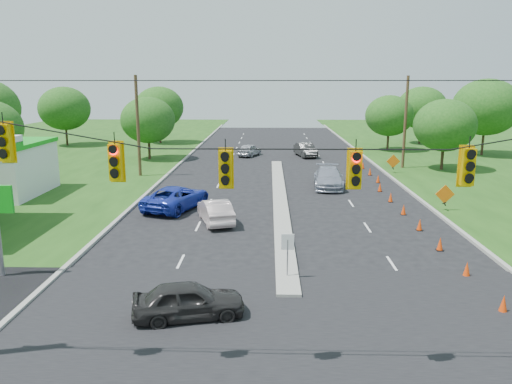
{
  "coord_description": "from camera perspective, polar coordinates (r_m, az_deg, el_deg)",
  "views": [
    {
      "loc": [
        -0.83,
        -14.33,
        8.35
      ],
      "look_at": [
        -1.48,
        10.87,
        2.8
      ],
      "focal_mm": 35.0,
      "sensor_mm": 36.0,
      "label": 1
    }
  ],
  "objects": [
    {
      "name": "tree_9",
      "position": [
        51.33,
        20.77,
        7.14
      ],
      "size": [
        5.88,
        5.88,
        6.86
      ],
      "color": "black",
      "rests_on": "ground"
    },
    {
      "name": "tree_4",
      "position": [
        71.76,
        -21.05,
        8.9
      ],
      "size": [
        6.72,
        6.72,
        7.84
      ],
      "color": "black",
      "rests_on": "ground"
    },
    {
      "name": "cone_1",
      "position": [
        23.96,
        22.95,
        -8.12
      ],
      "size": [
        0.32,
        0.32,
        0.7
      ],
      "primitive_type": "cone",
      "color": "#E93D09",
      "rests_on": "ground"
    },
    {
      "name": "ground",
      "position": [
        16.61,
        4.35,
        -17.82
      ],
      "size": [
        160.0,
        160.0,
        0.0
      ],
      "primitive_type": "plane",
      "color": "black",
      "rests_on": "ground"
    },
    {
      "name": "signal_span",
      "position": [
        13.77,
        4.68,
        -1.83
      ],
      "size": [
        25.6,
        0.32,
        9.0
      ],
      "color": "#422D1C",
      "rests_on": "ground"
    },
    {
      "name": "tree_10",
      "position": [
        63.46,
        24.81,
        8.79
      ],
      "size": [
        7.56,
        7.56,
        8.82
      ],
      "color": "black",
      "rests_on": "ground"
    },
    {
      "name": "silver_car_far",
      "position": [
        40.84,
        8.28,
        1.64
      ],
      "size": [
        2.65,
        5.7,
        1.61
      ],
      "primitive_type": "imported",
      "rotation": [
        0.0,
        0.0,
        -0.07
      ],
      "color": "#8D93A4",
      "rests_on": "ground"
    },
    {
      "name": "cone_2",
      "position": [
        27.05,
        20.29,
        -5.58
      ],
      "size": [
        0.32,
        0.32,
        0.7
      ],
      "primitive_type": "cone",
      "color": "#E93D09",
      "rests_on": "ground"
    },
    {
      "name": "cone_3",
      "position": [
        30.24,
        18.2,
        -3.56
      ],
      "size": [
        0.32,
        0.32,
        0.7
      ],
      "primitive_type": "cone",
      "color": "#E93D09",
      "rests_on": "ground"
    },
    {
      "name": "utility_pole_far_right",
      "position": [
        51.24,
        16.69,
        7.6
      ],
      "size": [
        0.28,
        0.28,
        9.0
      ],
      "primitive_type": "cylinder",
      "color": "#422D1C",
      "rests_on": "ground"
    },
    {
      "name": "cone_9",
      "position": [
        50.35,
        12.13,
        3.0
      ],
      "size": [
        0.32,
        0.32,
        0.7
      ],
      "primitive_type": "cone",
      "color": "#E93D09",
      "rests_on": "ground"
    },
    {
      "name": "blue_pickup",
      "position": [
        33.91,
        -9.07,
        -0.62
      ],
      "size": [
        4.42,
        6.26,
        1.59
      ],
      "primitive_type": "imported",
      "rotation": [
        0.0,
        0.0,
        2.79
      ],
      "color": "#1E30AD",
      "rests_on": "ground"
    },
    {
      "name": "cross_street",
      "position": [
        16.61,
        4.35,
        -17.82
      ],
      "size": [
        160.0,
        14.0,
        0.02
      ],
      "primitive_type": "cube",
      "color": "black",
      "rests_on": "ground"
    },
    {
      "name": "work_sign_1",
      "position": [
        35.12,
        20.78,
        -0.33
      ],
      "size": [
        1.27,
        0.58,
        1.37
      ],
      "color": "black",
      "rests_on": "ground"
    },
    {
      "name": "curb_left",
      "position": [
        46.05,
        -10.17,
        1.78
      ],
      "size": [
        0.25,
        110.0,
        0.16
      ],
      "primitive_type": "cube",
      "color": "gray",
      "rests_on": "ground"
    },
    {
      "name": "cone_4",
      "position": [
        33.49,
        16.52,
        -1.93
      ],
      "size": [
        0.32,
        0.32,
        0.7
      ],
      "primitive_type": "cone",
      "color": "#E93D09",
      "rests_on": "ground"
    },
    {
      "name": "work_sign_2",
      "position": [
        48.31,
        15.41,
        3.33
      ],
      "size": [
        1.27,
        0.58,
        1.37
      ],
      "color": "black",
      "rests_on": "ground"
    },
    {
      "name": "cone_5",
      "position": [
        36.78,
        15.14,
        -0.58
      ],
      "size": [
        0.32,
        0.32,
        0.7
      ],
      "primitive_type": "cone",
      "color": "#E93D09",
      "rests_on": "ground"
    },
    {
      "name": "black_sedan",
      "position": [
        18.51,
        -7.71,
        -12.18
      ],
      "size": [
        4.27,
        2.47,
        1.37
      ],
      "primitive_type": "imported",
      "rotation": [
        0.0,
        0.0,
        1.79
      ],
      "color": "#262424",
      "rests_on": "ground"
    },
    {
      "name": "median_sign",
      "position": [
        21.48,
        3.63,
        -6.31
      ],
      "size": [
        0.55,
        0.06,
        2.05
      ],
      "color": "gray",
      "rests_on": "ground"
    },
    {
      "name": "cone_0",
      "position": [
        20.98,
        26.44,
        -11.37
      ],
      "size": [
        0.32,
        0.32,
        0.7
      ],
      "primitive_type": "cone",
      "color": "#E93D09",
      "rests_on": "ground"
    },
    {
      "name": "tree_5",
      "position": [
        56.04,
        -12.25,
        8.04
      ],
      "size": [
        5.88,
        5.88,
        6.86
      ],
      "color": "black",
      "rests_on": "ground"
    },
    {
      "name": "cone_8",
      "position": [
        46.96,
        12.9,
        2.3
      ],
      "size": [
        0.32,
        0.32,
        0.7
      ],
      "primitive_type": "cone",
      "color": "#E93D09",
      "rests_on": "ground"
    },
    {
      "name": "cone_7",
      "position": [
        43.59,
        13.79,
        1.48
      ],
      "size": [
        0.32,
        0.32,
        0.7
      ],
      "primitive_type": "cone",
      "color": "#E93D09",
      "rests_on": "ground"
    },
    {
      "name": "utility_pole_far_left",
      "position": [
        46.0,
        -13.34,
        7.29
      ],
      "size": [
        0.28,
        0.28,
        9.0
      ],
      "primitive_type": "cylinder",
      "color": "#422D1C",
      "rests_on": "ground"
    },
    {
      "name": "median",
      "position": [
        36.31,
        2.74,
        -0.89
      ],
      "size": [
        1.0,
        34.0,
        0.18
      ],
      "primitive_type": "cube",
      "color": "gray",
      "rests_on": "ground"
    },
    {
      "name": "tree_11",
      "position": [
        72.47,
        18.41,
        9.11
      ],
      "size": [
        6.72,
        6.72,
        7.84
      ],
      "color": "black",
      "rests_on": "ground"
    },
    {
      "name": "tree_6",
      "position": [
        71.05,
        -11.01,
        9.46
      ],
      "size": [
        6.72,
        6.72,
        7.84
      ],
      "color": "black",
      "rests_on": "ground"
    },
    {
      "name": "silver_car_oncoming",
      "position": [
        57.91,
        -0.76,
        4.84
      ],
      "size": [
        3.03,
        4.47,
        1.41
      ],
      "primitive_type": "imported",
      "rotation": [
        0.0,
        0.0,
        2.78
      ],
      "color": "#B2B2BA",
      "rests_on": "ground"
    },
    {
      "name": "tree_12",
      "position": [
        64.19,
        14.99,
        8.42
      ],
      "size": [
        5.88,
        5.88,
        6.86
      ],
      "color": "black",
      "rests_on": "ground"
    },
    {
      "name": "dark_car_receding",
      "position": [
        57.68,
        5.68,
        4.82
      ],
      "size": [
        2.64,
        4.98,
        1.56
      ],
      "primitive_type": "imported",
      "rotation": [
        0.0,
        0.0,
        0.22
      ],
      "color": "#252525",
      "rests_on": "ground"
    },
    {
      "name": "curb_right",
      "position": [
        46.41,
        15.07,
        1.62
      ],
      "size": [
        0.25,
        110.0,
        0.16
      ],
      "primitive_type": "cube",
      "color": "gray",
      "rests_on": "ground"
    },
    {
      "name": "white_sedan",
      "position": [
        30.36,
        -4.67,
        -2.17
      ],
      "size": [
        2.78,
        4.66,
        1.45
      ],
      "primitive_type": "imported",
      "rotation": [
        0.0,
        0.0,
        3.45
      ],
      "color": "beige",
      "rests_on": "ground"
    },
    {
      "name": "cone_6",
      "position": [
        40.11,
        13.99,
        0.54
      ],
      "size": [
        0.32,
        0.32,
        0.7
      ],
      "primitive_type": "cone",
      "color": "#E93D09",
      "rests_on": "ground"
    }
  ]
}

